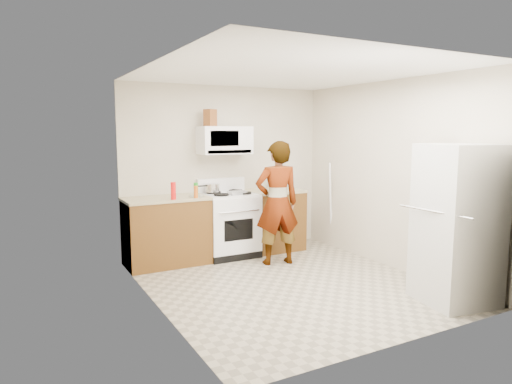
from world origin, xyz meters
TOP-DOWN VIEW (x-y plane):
  - floor at (0.00, 0.00)m, footprint 3.60×3.60m
  - back_wall at (0.00, 1.79)m, footprint 3.20×0.02m
  - right_wall at (1.59, 0.00)m, footprint 0.02×3.60m
  - cabinet_left at (-1.04, 1.49)m, footprint 1.12×0.62m
  - counter_left at (-1.04, 1.49)m, footprint 1.14×0.64m
  - cabinet_right at (0.68, 1.49)m, footprint 0.80×0.62m
  - counter_right at (0.68, 1.49)m, footprint 0.82×0.64m
  - gas_range at (-0.10, 1.48)m, footprint 0.76×0.65m
  - microwave at (-0.10, 1.61)m, footprint 0.76×0.38m
  - person at (0.32, 0.80)m, footprint 0.69×0.52m
  - fridge at (1.26, -1.34)m, footprint 0.82×0.82m
  - kettle at (0.75, 1.58)m, footprint 0.16×0.16m
  - jug at (-0.33, 1.58)m, footprint 0.18×0.18m
  - saucepan at (-0.30, 1.60)m, footprint 0.26×0.26m
  - tray at (-0.04, 1.33)m, footprint 0.26×0.18m
  - bottle_spray at (-1.00, 1.26)m, footprint 0.08×0.08m
  - bottle_hot_sauce at (-0.69, 1.25)m, footprint 0.07×0.07m
  - bottle_green_cap at (-0.66, 1.34)m, footprint 0.08×0.08m
  - pot_lid at (-0.64, 1.38)m, footprint 0.24×0.24m
  - broom at (1.56, 1.23)m, footprint 0.24×0.21m

SIDE VIEW (x-z plane):
  - floor at x=0.00m, z-range 0.00..0.00m
  - cabinet_left at x=-1.04m, z-range 0.00..0.90m
  - cabinet_right at x=0.68m, z-range 0.00..0.90m
  - gas_range at x=-0.10m, z-range -0.08..1.05m
  - broom at x=1.56m, z-range 0.01..1.35m
  - fridge at x=1.26m, z-range 0.00..1.70m
  - person at x=0.32m, z-range 0.00..1.70m
  - counter_left at x=-1.04m, z-range 0.90..0.93m
  - counter_right at x=0.68m, z-range 0.90..0.93m
  - pot_lid at x=-0.64m, z-range 0.94..0.95m
  - tray at x=-0.04m, z-range 0.93..0.98m
  - saucepan at x=-0.30m, z-range 0.95..1.07m
  - bottle_hot_sauce at x=-0.69m, z-range 0.94..1.10m
  - kettle at x=0.75m, z-range 0.94..1.12m
  - bottle_green_cap at x=-0.66m, z-range 0.94..1.13m
  - bottle_spray at x=-1.00m, z-range 0.94..1.16m
  - back_wall at x=0.00m, z-range 0.00..2.50m
  - right_wall at x=1.59m, z-range 0.00..2.50m
  - microwave at x=-0.10m, z-range 1.50..1.90m
  - jug at x=-0.33m, z-range 1.90..2.14m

